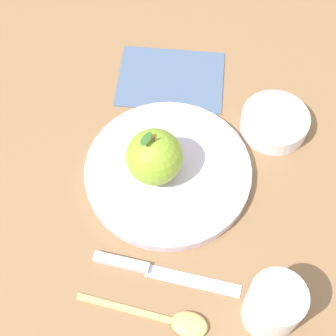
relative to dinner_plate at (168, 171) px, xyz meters
name	(u,v)px	position (x,y,z in m)	size (l,w,h in m)	color
ground_plane	(174,186)	(-0.01, 0.02, -0.01)	(2.40, 2.40, 0.00)	olive
dinner_plate	(168,171)	(0.00, 0.00, 0.00)	(0.25, 0.25, 0.02)	silver
apple	(154,157)	(0.02, 0.00, 0.05)	(0.08, 0.08, 0.09)	#8CB22D
side_bowl	(275,121)	(-0.18, -0.06, 0.01)	(0.11, 0.11, 0.03)	white
cup	(274,305)	(-0.09, 0.23, 0.04)	(0.07, 0.07, 0.08)	white
knife	(154,270)	(0.04, 0.15, -0.01)	(0.20, 0.10, 0.01)	silver
spoon	(174,321)	(0.03, 0.22, -0.01)	(0.17, 0.09, 0.01)	#D8B766
linen_napkin	(171,78)	(-0.04, -0.18, -0.01)	(0.13, 0.18, 0.00)	slate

